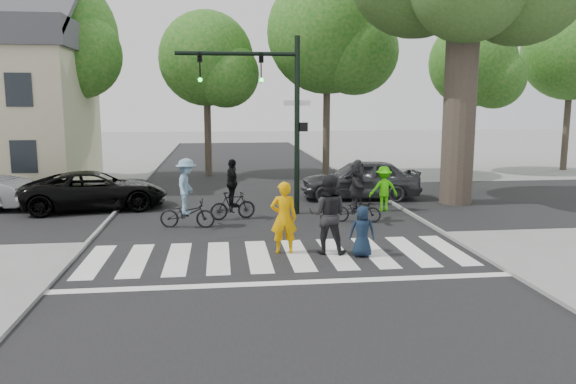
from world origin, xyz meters
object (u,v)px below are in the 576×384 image
(traffic_signal, at_px, (272,100))
(pedestrian_adult, at_px, (328,214))
(cyclist_right, at_px, (357,196))
(car_grey, at_px, (360,179))
(pedestrian_child, at_px, (362,231))
(cyclist_left, at_px, (187,198))
(car_suv, at_px, (96,190))
(pedestrian_woman, at_px, (284,218))
(cyclist_mid, at_px, (233,195))

(traffic_signal, relative_size, pedestrian_adult, 2.95)
(traffic_signal, height_order, cyclist_right, traffic_signal)
(car_grey, bearing_deg, pedestrian_child, -8.59)
(traffic_signal, xyz_separation_m, cyclist_left, (-2.80, -1.71, -2.97))
(cyclist_right, height_order, car_suv, cyclist_right)
(car_grey, bearing_deg, pedestrian_adult, -14.66)
(pedestrian_adult, relative_size, cyclist_right, 1.04)
(cyclist_right, bearing_deg, car_grey, 74.57)
(traffic_signal, distance_m, car_grey, 5.55)
(pedestrian_woman, relative_size, cyclist_right, 0.95)
(car_grey, bearing_deg, pedestrian_woman, -21.99)
(traffic_signal, relative_size, cyclist_left, 2.79)
(traffic_signal, relative_size, car_grey, 1.28)
(car_suv, bearing_deg, pedestrian_woman, -148.30)
(cyclist_right, relative_size, car_grey, 0.42)
(pedestrian_child, relative_size, cyclist_mid, 0.65)
(cyclist_left, height_order, cyclist_right, cyclist_left)
(pedestrian_child, bearing_deg, cyclist_right, -90.65)
(cyclist_left, xyz_separation_m, cyclist_right, (5.37, 0.12, -0.06))
(pedestrian_woman, height_order, cyclist_right, cyclist_right)
(cyclist_right, bearing_deg, pedestrian_woman, -129.16)
(pedestrian_woman, relative_size, cyclist_mid, 0.93)
(pedestrian_child, bearing_deg, car_suv, -30.89)
(cyclist_right, xyz_separation_m, car_suv, (-8.79, 3.28, -0.17))
(pedestrian_woman, xyz_separation_m, pedestrian_adult, (1.11, -0.15, 0.09))
(pedestrian_child, xyz_separation_m, cyclist_right, (0.85, 3.95, 0.22))
(pedestrian_woman, distance_m, car_grey, 8.60)
(traffic_signal, relative_size, cyclist_right, 3.08)
(pedestrian_adult, bearing_deg, cyclist_left, -26.21)
(pedestrian_adult, xyz_separation_m, cyclist_left, (-3.73, 3.41, -0.08))
(pedestrian_adult, distance_m, cyclist_right, 3.91)
(pedestrian_adult, relative_size, car_suv, 0.41)
(pedestrian_woman, xyz_separation_m, cyclist_right, (2.76, 3.39, -0.06))
(pedestrian_woman, bearing_deg, traffic_signal, -90.37)
(pedestrian_child, relative_size, pedestrian_adult, 0.64)
(traffic_signal, relative_size, pedestrian_woman, 3.22)
(cyclist_mid, distance_m, cyclist_right, 4.07)
(pedestrian_woman, xyz_separation_m, cyclist_mid, (-1.20, 4.35, -0.11))
(cyclist_left, distance_m, cyclist_right, 5.37)
(cyclist_right, relative_size, car_suv, 0.39)
(cyclist_left, distance_m, cyclist_mid, 1.80)
(cyclist_mid, height_order, cyclist_right, cyclist_mid)
(cyclist_left, xyz_separation_m, car_suv, (-3.42, 3.41, -0.24))
(traffic_signal, bearing_deg, car_grey, 35.44)
(pedestrian_child, xyz_separation_m, pedestrian_adult, (-0.80, 0.42, 0.37))
(pedestrian_adult, relative_size, cyclist_mid, 1.02)
(pedestrian_woman, bearing_deg, pedestrian_child, 165.13)
(traffic_signal, xyz_separation_m, cyclist_right, (2.58, -1.59, -3.03))
(pedestrian_woman, height_order, cyclist_left, cyclist_left)
(cyclist_mid, height_order, car_grey, cyclist_mid)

